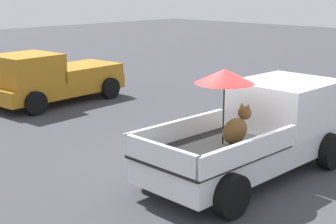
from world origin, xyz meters
name	(u,v)px	position (x,y,z in m)	size (l,w,h in m)	color
ground_plane	(246,177)	(0.00, 0.00, 0.00)	(80.00, 80.00, 0.00)	#38383D
pickup_truck_main	(260,129)	(0.46, -0.01, 0.97)	(5.10, 2.35, 2.38)	black
pickup_truck_red	(52,78)	(1.14, 8.94, 0.87)	(4.90, 2.41, 1.80)	black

